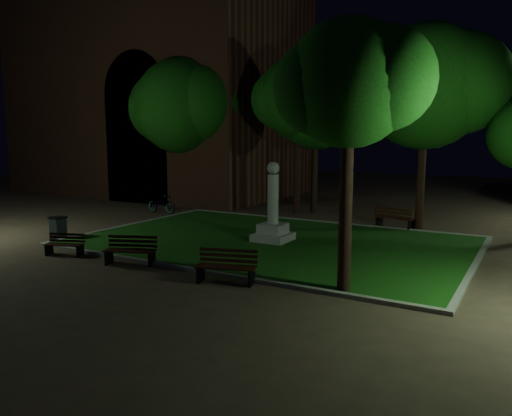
{
  "coord_description": "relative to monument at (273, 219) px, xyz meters",
  "views": [
    {
      "loc": [
        9.31,
        -15.55,
        4.38
      ],
      "look_at": [
        -0.22,
        1.0,
        1.53
      ],
      "focal_mm": 35.0,
      "sensor_mm": 36.0,
      "label": 1
    }
  ],
  "objects": [
    {
      "name": "bicycle",
      "position": [
        -8.98,
        3.65,
        -0.44
      ],
      "size": [
        1.99,
        0.74,
        1.04
      ],
      "primitive_type": "imported",
      "rotation": [
        0.0,
        0.0,
        1.55
      ],
      "color": "black",
      "rests_on": "ground"
    },
    {
      "name": "bench_west_near",
      "position": [
        -5.59,
        -5.63,
        -0.59
      ],
      "size": [
        1.49,
        0.96,
        0.77
      ],
      "rotation": [
        0.0,
        0.0,
        0.36
      ],
      "color": "black",
      "rests_on": "ground"
    },
    {
      "name": "tree_north_wl",
      "position": [
        -2.27,
        7.26,
        5.35
      ],
      "size": [
        5.34,
        4.36,
        8.5
      ],
      "color": "black",
      "rests_on": "ground"
    },
    {
      "name": "tree_se",
      "position": [
        4.81,
        -4.72,
        4.71
      ],
      "size": [
        4.19,
        3.42,
        7.4
      ],
      "color": "black",
      "rests_on": "ground"
    },
    {
      "name": "tree_far_north",
      "position": [
        -1.59,
        8.07,
        4.7
      ],
      "size": [
        5.32,
        4.34,
        7.84
      ],
      "color": "black",
      "rests_on": "ground"
    },
    {
      "name": "bench_near_right",
      "position": [
        1.4,
        -5.57,
        -0.49
      ],
      "size": [
        1.89,
        1.13,
        0.98
      ],
      "rotation": [
        0.0,
        0.0,
        0.31
      ],
      "color": "black",
      "rests_on": "ground"
    },
    {
      "name": "trash_bin",
      "position": [
        -8.04,
        -3.97,
        -0.47
      ],
      "size": [
        0.58,
        0.58,
        0.96
      ],
      "color": "black",
      "rests_on": "ground"
    },
    {
      "name": "ground",
      "position": [
        0.0,
        -2.0,
        -0.96
      ],
      "size": [
        80.0,
        80.0,
        0.0
      ],
      "primitive_type": "plane",
      "color": "#453426"
    },
    {
      "name": "tree_nw",
      "position": [
        -9.51,
        6.52,
        5.06
      ],
      "size": [
        7.0,
        5.71,
        8.88
      ],
      "color": "black",
      "rests_on": "ground"
    },
    {
      "name": "lawn_kerb",
      "position": [
        0.0,
        0.0,
        -0.9
      ],
      "size": [
        15.4,
        10.4,
        0.12
      ],
      "color": "slate",
      "rests_on": "ground"
    },
    {
      "name": "building_main",
      "position": [
        -15.86,
        11.79,
        6.42
      ],
      "size": [
        20.0,
        12.0,
        15.0
      ],
      "color": "#4F2A1D",
      "rests_on": "ground"
    },
    {
      "name": "lawn",
      "position": [
        0.0,
        0.0,
        -0.92
      ],
      "size": [
        15.0,
        10.0,
        0.08
      ],
      "primitive_type": "cube",
      "color": "#174B10",
      "rests_on": "ground"
    },
    {
      "name": "tree_north_er",
      "position": [
        4.71,
        5.56,
        5.47
      ],
      "size": [
        6.74,
        5.51,
        9.18
      ],
      "color": "black",
      "rests_on": "ground"
    },
    {
      "name": "bench_near_left",
      "position": [
        -2.58,
        -5.4,
        -0.51
      ],
      "size": [
        1.83,
        1.21,
        0.95
      ],
      "rotation": [
        0.0,
        0.0,
        0.39
      ],
      "color": "black",
      "rests_on": "ground"
    },
    {
      "name": "lamppost_nw",
      "position": [
        -10.41,
        7.6,
        2.29
      ],
      "size": [
        1.18,
        0.28,
        4.67
      ],
      "color": "black",
      "rests_on": "ground"
    },
    {
      "name": "monument",
      "position": [
        0.0,
        0.0,
        0.0
      ],
      "size": [
        1.4,
        1.4,
        3.2
      ],
      "color": "#9A948D",
      "rests_on": "lawn"
    },
    {
      "name": "bench_far_side",
      "position": [
        3.52,
        5.38,
        -0.48
      ],
      "size": [
        1.92,
        1.0,
        1.0
      ],
      "rotation": [
        0.0,
        0.0,
        2.93
      ],
      "color": "black",
      "rests_on": "ground"
    }
  ]
}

